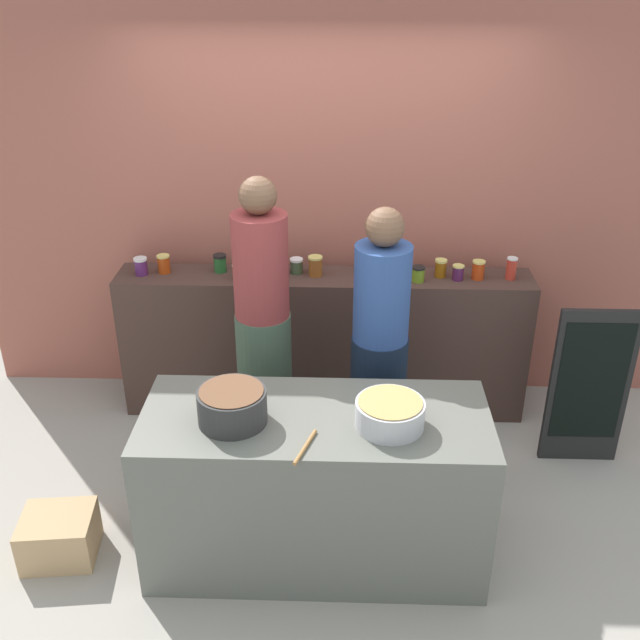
# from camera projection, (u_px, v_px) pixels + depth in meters

# --- Properties ---
(ground) EXTENTS (12.00, 12.00, 0.00)m
(ground) POSITION_uv_depth(u_px,v_px,m) (318.00, 511.00, 4.15)
(ground) COLOR gray
(storefront_wall) EXTENTS (4.80, 0.12, 3.00)m
(storefront_wall) POSITION_uv_depth(u_px,v_px,m) (326.00, 183.00, 4.77)
(storefront_wall) COLOR #A15749
(storefront_wall) RESTS_ON ground
(display_shelf) EXTENTS (2.70, 0.36, 0.99)m
(display_shelf) POSITION_uv_depth(u_px,v_px,m) (324.00, 343.00, 4.91)
(display_shelf) COLOR #422D27
(display_shelf) RESTS_ON ground
(prep_table) EXTENTS (1.70, 0.70, 0.86)m
(prep_table) POSITION_uv_depth(u_px,v_px,m) (316.00, 486.00, 3.69)
(prep_table) COLOR #5D6057
(prep_table) RESTS_ON ground
(preserve_jar_0) EXTENTS (0.09, 0.09, 0.11)m
(preserve_jar_0) POSITION_uv_depth(u_px,v_px,m) (141.00, 266.00, 4.68)
(preserve_jar_0) COLOR #512057
(preserve_jar_0) RESTS_ON display_shelf
(preserve_jar_1) EXTENTS (0.08, 0.08, 0.12)m
(preserve_jar_1) POSITION_uv_depth(u_px,v_px,m) (164.00, 264.00, 4.71)
(preserve_jar_1) COLOR #AB3A10
(preserve_jar_1) RESTS_ON display_shelf
(preserve_jar_2) EXTENTS (0.09, 0.09, 0.12)m
(preserve_jar_2) POSITION_uv_depth(u_px,v_px,m) (220.00, 263.00, 4.72)
(preserve_jar_2) COLOR #225928
(preserve_jar_2) RESTS_ON display_shelf
(preserve_jar_3) EXTENTS (0.08, 0.08, 0.10)m
(preserve_jar_3) POSITION_uv_depth(u_px,v_px,m) (239.00, 272.00, 4.62)
(preserve_jar_3) COLOR brown
(preserve_jar_3) RESTS_ON display_shelf
(preserve_jar_4) EXTENTS (0.07, 0.07, 0.13)m
(preserve_jar_4) POSITION_uv_depth(u_px,v_px,m) (278.00, 266.00, 4.66)
(preserve_jar_4) COLOR #461057
(preserve_jar_4) RESTS_ON display_shelf
(preserve_jar_5) EXTENTS (0.09, 0.09, 0.10)m
(preserve_jar_5) POSITION_uv_depth(u_px,v_px,m) (297.00, 266.00, 4.71)
(preserve_jar_5) COLOR #38492C
(preserve_jar_5) RESTS_ON display_shelf
(preserve_jar_6) EXTENTS (0.09, 0.09, 0.13)m
(preserve_jar_6) POSITION_uv_depth(u_px,v_px,m) (315.00, 266.00, 4.66)
(preserve_jar_6) COLOR brown
(preserve_jar_6) RESTS_ON display_shelf
(preserve_jar_7) EXTENTS (0.08, 0.08, 0.10)m
(preserve_jar_7) POSITION_uv_depth(u_px,v_px,m) (367.00, 268.00, 4.67)
(preserve_jar_7) COLOR #DE5C17
(preserve_jar_7) RESTS_ON display_shelf
(preserve_jar_8) EXTENTS (0.07, 0.07, 0.13)m
(preserve_jar_8) POSITION_uv_depth(u_px,v_px,m) (394.00, 268.00, 4.64)
(preserve_jar_8) COLOR orange
(preserve_jar_8) RESTS_ON display_shelf
(preserve_jar_9) EXTENTS (0.08, 0.08, 0.10)m
(preserve_jar_9) POSITION_uv_depth(u_px,v_px,m) (418.00, 274.00, 4.59)
(preserve_jar_9) COLOR olive
(preserve_jar_9) RESTS_ON display_shelf
(preserve_jar_10) EXTENTS (0.08, 0.08, 0.12)m
(preserve_jar_10) POSITION_uv_depth(u_px,v_px,m) (441.00, 268.00, 4.65)
(preserve_jar_10) COLOR #854B0D
(preserve_jar_10) RESTS_ON display_shelf
(preserve_jar_11) EXTENTS (0.07, 0.07, 0.10)m
(preserve_jar_11) POSITION_uv_depth(u_px,v_px,m) (458.00, 272.00, 4.61)
(preserve_jar_11) COLOR #481B43
(preserve_jar_11) RESTS_ON display_shelf
(preserve_jar_12) EXTENTS (0.08, 0.08, 0.12)m
(preserve_jar_12) POSITION_uv_depth(u_px,v_px,m) (478.00, 270.00, 4.62)
(preserve_jar_12) COLOR #B73611
(preserve_jar_12) RESTS_ON display_shelf
(preserve_jar_13) EXTENTS (0.07, 0.07, 0.15)m
(preserve_jar_13) POSITION_uv_depth(u_px,v_px,m) (511.00, 268.00, 4.61)
(preserve_jar_13) COLOR #B53023
(preserve_jar_13) RESTS_ON display_shelf
(cooking_pot_left) EXTENTS (0.33, 0.33, 0.17)m
(cooking_pot_left) POSITION_uv_depth(u_px,v_px,m) (232.00, 406.00, 3.42)
(cooking_pot_left) COLOR #2D2D2D
(cooking_pot_left) RESTS_ON prep_table
(cooking_pot_center) EXTENTS (0.33, 0.33, 0.13)m
(cooking_pot_center) POSITION_uv_depth(u_px,v_px,m) (390.00, 414.00, 3.39)
(cooking_pot_center) COLOR #B7B7BC
(cooking_pot_center) RESTS_ON prep_table
(wooden_spoon) EXTENTS (0.10, 0.25, 0.02)m
(wooden_spoon) POSITION_uv_depth(u_px,v_px,m) (305.00, 447.00, 3.26)
(wooden_spoon) COLOR #9E703D
(wooden_spoon) RESTS_ON prep_table
(cook_with_tongs) EXTENTS (0.33, 0.33, 1.80)m
(cook_with_tongs) POSITION_uv_depth(u_px,v_px,m) (264.00, 339.00, 4.26)
(cook_with_tongs) COLOR #415743
(cook_with_tongs) RESTS_ON ground
(cook_in_cap) EXTENTS (0.33, 0.33, 1.68)m
(cook_in_cap) POSITION_uv_depth(u_px,v_px,m) (379.00, 359.00, 4.17)
(cook_in_cap) COLOR #131F31
(cook_in_cap) RESTS_ON ground
(bread_crate) EXTENTS (0.40, 0.36, 0.25)m
(bread_crate) POSITION_uv_depth(u_px,v_px,m) (59.00, 536.00, 3.80)
(bread_crate) COLOR tan
(bread_crate) RESTS_ON ground
(chalkboard_sign) EXTENTS (0.48, 0.05, 1.04)m
(chalkboard_sign) POSITION_uv_depth(u_px,v_px,m) (589.00, 387.00, 4.36)
(chalkboard_sign) COLOR black
(chalkboard_sign) RESTS_ON ground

